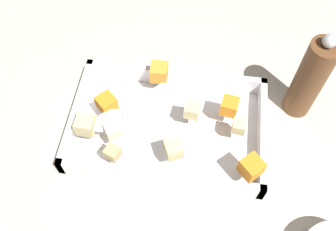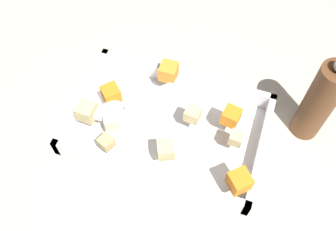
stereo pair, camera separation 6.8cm
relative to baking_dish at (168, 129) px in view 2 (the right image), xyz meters
The scene contains 14 objects.
ground_plane 0.02m from the baking_dish, 62.65° to the left, with size 4.00×4.00×0.00m, color #BCB29E.
baking_dish is the anchor object (origin of this frame).
carrot_chunk_center 0.13m from the baking_dish, ahead, with size 0.03×0.03×0.03m, color orange.
carrot_chunk_corner_sw 0.13m from the baking_dish, 163.58° to the right, with size 0.03×0.03×0.03m, color orange.
carrot_chunk_heap_side 0.18m from the baking_dish, 150.77° to the left, with size 0.03×0.03×0.03m, color orange.
carrot_chunk_corner_ne 0.11m from the baking_dish, 71.86° to the right, with size 0.03×0.03×0.03m, color orange.
potato_chunk_near_left 0.07m from the baking_dish, 159.85° to the right, with size 0.03×0.03×0.03m, color #E0CC89.
potato_chunk_mid_left 0.11m from the baking_dish, 25.78° to the left, with size 0.03×0.03×0.03m, color beige.
potato_chunk_under_handle 0.14m from the baking_dish, behind, with size 0.02×0.02×0.02m, color #E0CC89.
potato_chunk_rim_edge 0.13m from the baking_dish, 46.20° to the left, with size 0.02×0.02×0.02m, color tan.
potato_chunk_front_center 0.16m from the baking_dish, 16.65° to the left, with size 0.03×0.03×0.03m, color #E0CC89.
potato_chunk_near_spoon 0.09m from the baking_dish, 105.68° to the left, with size 0.03×0.03×0.03m, color #E0CC89.
serving_spoon 0.11m from the baking_dish, ahead, with size 0.15×0.17×0.02m.
pepper_mill 0.28m from the baking_dish, 159.00° to the right, with size 0.05×0.05×0.21m.
Camera 2 is at (-0.12, 0.32, 0.65)m, focal length 40.45 mm.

